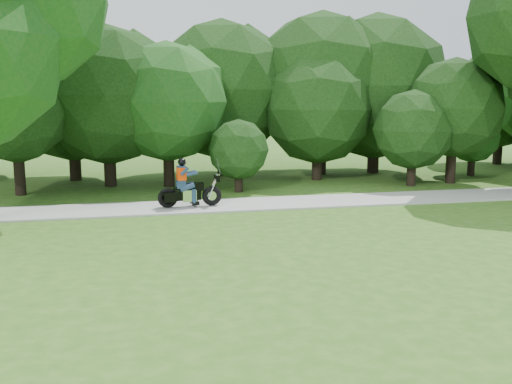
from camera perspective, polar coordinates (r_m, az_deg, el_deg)
name	(u,v)px	position (r m, az deg, el deg)	size (l,w,h in m)	color
ground	(432,274)	(12.09, 17.16, -7.81)	(100.00, 100.00, 0.00)	#2F5E1A
walkway	(309,202)	(19.23, 5.37, -0.98)	(60.00, 2.20, 0.06)	#A5A5A0
tree_line	(280,95)	(25.38, 2.42, 9.67)	(39.70, 11.42, 7.34)	black
touring_motorcycle	(186,189)	(18.14, -7.03, 0.28)	(2.06, 0.65, 1.57)	black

